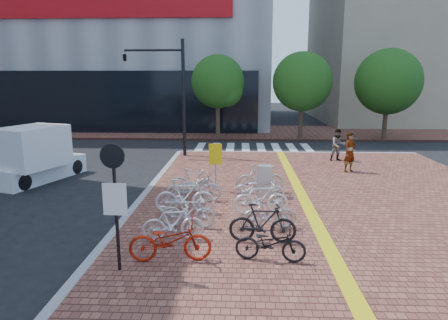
{
  "coord_description": "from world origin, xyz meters",
  "views": [
    {
      "loc": [
        -0.34,
        -11.5,
        4.54
      ],
      "look_at": [
        -0.99,
        3.98,
        1.3
      ],
      "focal_mm": 32.0,
      "sensor_mm": 36.0,
      "label": 1
    }
  ],
  "objects_px": {
    "bike_1": "(173,223)",
    "pedestrian_a": "(350,152)",
    "bike_4": "(194,188)",
    "bike_6": "(270,243)",
    "bike_0": "(170,240)",
    "bike_2": "(188,212)",
    "bike_9": "(261,198)",
    "bike_5": "(193,181)",
    "bike_8": "(269,214)",
    "utility_box": "(265,181)",
    "bike_10": "(259,189)",
    "bike_3": "(185,196)",
    "traffic_light_pole": "(157,76)",
    "notice_sign": "(115,192)",
    "bike_11": "(260,179)",
    "yellow_sign": "(216,158)",
    "bike_7": "(263,223)",
    "box_truck": "(35,154)",
    "pedestrian_b": "(338,145)"
  },
  "relations": [
    {
      "from": "bike_0",
      "to": "bike_2",
      "type": "bearing_deg",
      "value": -9.28
    },
    {
      "from": "bike_2",
      "to": "bike_5",
      "type": "xyz_separation_m",
      "value": [
        -0.25,
        3.46,
        0.01
      ]
    },
    {
      "from": "bike_8",
      "to": "bike_4",
      "type": "bearing_deg",
      "value": 35.96
    },
    {
      "from": "bike_3",
      "to": "bike_6",
      "type": "height_order",
      "value": "bike_3"
    },
    {
      "from": "bike_1",
      "to": "traffic_light_pole",
      "type": "bearing_deg",
      "value": 3.17
    },
    {
      "from": "bike_2",
      "to": "utility_box",
      "type": "bearing_deg",
      "value": -32.79
    },
    {
      "from": "yellow_sign",
      "to": "bike_3",
      "type": "bearing_deg",
      "value": -107.29
    },
    {
      "from": "bike_10",
      "to": "yellow_sign",
      "type": "distance_m",
      "value": 2.25
    },
    {
      "from": "bike_6",
      "to": "traffic_light_pole",
      "type": "xyz_separation_m",
      "value": [
        -5.38,
        13.11,
        3.96
      ]
    },
    {
      "from": "notice_sign",
      "to": "bike_6",
      "type": "bearing_deg",
      "value": 10.18
    },
    {
      "from": "bike_7",
      "to": "pedestrian_a",
      "type": "height_order",
      "value": "pedestrian_a"
    },
    {
      "from": "bike_2",
      "to": "bike_3",
      "type": "bearing_deg",
      "value": 16.33
    },
    {
      "from": "bike_6",
      "to": "yellow_sign",
      "type": "relative_size",
      "value": 0.91
    },
    {
      "from": "bike_3",
      "to": "traffic_light_pole",
      "type": "distance_m",
      "value": 10.88
    },
    {
      "from": "bike_10",
      "to": "pedestrian_a",
      "type": "height_order",
      "value": "pedestrian_a"
    },
    {
      "from": "bike_10",
      "to": "bike_11",
      "type": "bearing_deg",
      "value": -1.0
    },
    {
      "from": "bike_2",
      "to": "bike_10",
      "type": "height_order",
      "value": "bike_2"
    },
    {
      "from": "notice_sign",
      "to": "yellow_sign",
      "type": "bearing_deg",
      "value": 74.65
    },
    {
      "from": "bike_4",
      "to": "bike_6",
      "type": "bearing_deg",
      "value": -161.27
    },
    {
      "from": "bike_2",
      "to": "bike_9",
      "type": "distance_m",
      "value": 2.55
    },
    {
      "from": "bike_5",
      "to": "bike_11",
      "type": "bearing_deg",
      "value": -79.79
    },
    {
      "from": "bike_1",
      "to": "pedestrian_a",
      "type": "relative_size",
      "value": 0.9
    },
    {
      "from": "pedestrian_a",
      "to": "notice_sign",
      "type": "height_order",
      "value": "notice_sign"
    },
    {
      "from": "bike_3",
      "to": "bike_10",
      "type": "relative_size",
      "value": 1.08
    },
    {
      "from": "bike_0",
      "to": "utility_box",
      "type": "relative_size",
      "value": 1.71
    },
    {
      "from": "bike_5",
      "to": "traffic_light_pole",
      "type": "distance_m",
      "value": 8.97
    },
    {
      "from": "pedestrian_b",
      "to": "traffic_light_pole",
      "type": "relative_size",
      "value": 0.27
    },
    {
      "from": "bike_3",
      "to": "bike_7",
      "type": "xyz_separation_m",
      "value": [
        2.41,
        -2.23,
        -0.04
      ]
    },
    {
      "from": "bike_2",
      "to": "traffic_light_pole",
      "type": "height_order",
      "value": "traffic_light_pole"
    },
    {
      "from": "bike_0",
      "to": "bike_4",
      "type": "height_order",
      "value": "bike_0"
    },
    {
      "from": "bike_2",
      "to": "bike_10",
      "type": "distance_m",
      "value": 3.42
    },
    {
      "from": "bike_5",
      "to": "utility_box",
      "type": "relative_size",
      "value": 1.41
    },
    {
      "from": "bike_9",
      "to": "pedestrian_a",
      "type": "height_order",
      "value": "pedestrian_a"
    },
    {
      "from": "pedestrian_a",
      "to": "yellow_sign",
      "type": "distance_m",
      "value": 7.0
    },
    {
      "from": "yellow_sign",
      "to": "bike_8",
      "type": "bearing_deg",
      "value": -65.39
    },
    {
      "from": "bike_0",
      "to": "traffic_light_pole",
      "type": "xyz_separation_m",
      "value": [
        -2.96,
        13.22,
        3.89
      ]
    },
    {
      "from": "bike_10",
      "to": "bike_3",
      "type": "bearing_deg",
      "value": 123.27
    },
    {
      "from": "bike_11",
      "to": "notice_sign",
      "type": "distance_m",
      "value": 7.5
    },
    {
      "from": "bike_4",
      "to": "bike_11",
      "type": "xyz_separation_m",
      "value": [
        2.43,
        1.25,
        0.04
      ]
    },
    {
      "from": "bike_3",
      "to": "utility_box",
      "type": "distance_m",
      "value": 3.41
    },
    {
      "from": "bike_0",
      "to": "yellow_sign",
      "type": "xyz_separation_m",
      "value": [
        0.72,
        6.13,
        0.77
      ]
    },
    {
      "from": "bike_5",
      "to": "bike_6",
      "type": "relative_size",
      "value": 0.97
    },
    {
      "from": "bike_1",
      "to": "traffic_light_pole",
      "type": "height_order",
      "value": "traffic_light_pole"
    },
    {
      "from": "bike_6",
      "to": "utility_box",
      "type": "height_order",
      "value": "utility_box"
    },
    {
      "from": "bike_3",
      "to": "bike_6",
      "type": "relative_size",
      "value": 1.13
    },
    {
      "from": "bike_1",
      "to": "box_truck",
      "type": "bearing_deg",
      "value": 36.94
    },
    {
      "from": "bike_8",
      "to": "pedestrian_a",
      "type": "bearing_deg",
      "value": -38.99
    },
    {
      "from": "pedestrian_a",
      "to": "traffic_light_pole",
      "type": "relative_size",
      "value": 0.29
    },
    {
      "from": "bike_8",
      "to": "utility_box",
      "type": "bearing_deg",
      "value": -10.31
    },
    {
      "from": "bike_11",
      "to": "pedestrian_a",
      "type": "bearing_deg",
      "value": -57.73
    }
  ]
}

